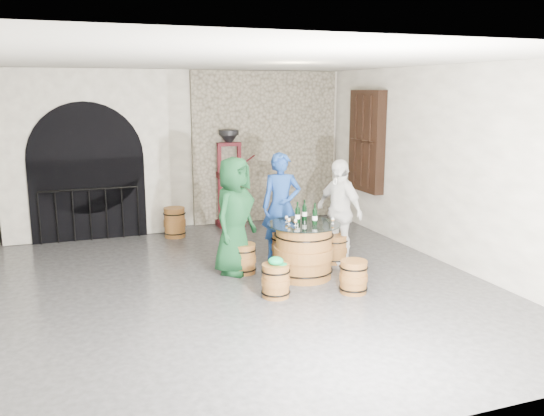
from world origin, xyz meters
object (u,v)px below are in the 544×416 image
object	(u,v)px
barrel_stool_right	(335,249)
person_white	(339,211)
wine_bottle_center	(315,216)
barrel_stool_far	(283,247)
barrel_stool_near_right	(354,277)
wine_bottle_left	(298,215)
barrel_stool_near_left	(276,281)
wine_bottle_right	(305,212)
person_blue	(281,206)
barrel_table	(304,251)
corking_press	(230,171)
side_barrel	(175,222)
barrel_stool_left	(243,259)
person_green	(234,216)

from	to	relation	value
barrel_stool_right	person_white	bearing A→B (deg)	33.06
person_white	wine_bottle_center	bearing A→B (deg)	-63.96
barrel_stool_far	barrel_stool_near_right	distance (m)	1.85
wine_bottle_left	barrel_stool_near_left	bearing A→B (deg)	-130.93
person_white	wine_bottle_left	size ratio (longest dim) A/B	5.27
wine_bottle_right	person_blue	bearing A→B (deg)	92.91
barrel_table	wine_bottle_right	bearing A→B (deg)	64.90
barrel_table	wine_bottle_center	size ratio (longest dim) A/B	3.37
barrel_stool_near_left	wine_bottle_center	xyz separation A→B (m)	(0.82, 0.53, 0.74)
barrel_table	barrel_stool_right	distance (m)	0.97
wine_bottle_center	corking_press	world-z (taller)	corking_press
barrel_stool_far	barrel_stool_right	size ratio (longest dim) A/B	1.00
barrel_stool_near_right	barrel_stool_near_left	xyz separation A→B (m)	(-1.09, 0.22, 0.00)
side_barrel	barrel_table	bearing A→B (deg)	-66.31
wine_bottle_left	corking_press	xyz separation A→B (m)	(-0.01, 3.59, 0.19)
wine_bottle_center	side_barrel	distance (m)	3.62
wine_bottle_left	corking_press	bearing A→B (deg)	90.22
barrel_stool_left	barrel_stool_right	distance (m)	1.59
barrel_stool_right	person_green	world-z (taller)	person_green
barrel_table	wine_bottle_right	world-z (taller)	wine_bottle_right
person_white	corking_press	world-z (taller)	corking_press
barrel_stool_right	wine_bottle_center	xyz separation A→B (m)	(-0.67, -0.63, 0.74)
barrel_stool_near_right	person_white	bearing A→B (deg)	71.50
barrel_stool_right	barrel_stool_near_right	size ratio (longest dim) A/B	1.00
side_barrel	corking_press	world-z (taller)	corking_press
side_barrel	corking_press	distance (m)	1.64
wine_bottle_left	barrel_stool_near_right	bearing A→B (deg)	-63.53
barrel_table	barrel_stool_far	size ratio (longest dim) A/B	2.34
barrel_stool_near_right	person_white	distance (m)	1.63
person_green	person_blue	bearing A→B (deg)	-15.50
side_barrel	corking_press	bearing A→B (deg)	23.21
barrel_stool_near_right	person_green	size ratio (longest dim) A/B	0.26
barrel_stool_near_left	wine_bottle_left	world-z (taller)	wine_bottle_left
wine_bottle_right	side_barrel	size ratio (longest dim) A/B	0.56
barrel_stool_right	side_barrel	size ratio (longest dim) A/B	0.81
barrel_stool_left	barrel_stool_right	world-z (taller)	same
barrel_stool_near_right	barrel_stool_near_left	world-z (taller)	same
barrel_stool_far	person_blue	world-z (taller)	person_blue
corking_press	wine_bottle_right	bearing A→B (deg)	-85.78
barrel_table	person_blue	distance (m)	1.18
barrel_stool_far	person_white	size ratio (longest dim) A/B	0.27
barrel_stool_near_right	wine_bottle_right	size ratio (longest dim) A/B	1.44
wine_bottle_left	wine_bottle_right	xyz separation A→B (m)	(0.17, 0.13, 0.00)
barrel_table	wine_bottle_left	distance (m)	0.56
wine_bottle_left	side_barrel	xyz separation A→B (m)	(-1.29, 3.05, -0.68)
corking_press	person_white	bearing A→B (deg)	-71.67
person_white	barrel_stool_near_left	bearing A→B (deg)	-68.56
barrel_table	wine_bottle_left	world-z (taller)	wine_bottle_left
corking_press	side_barrel	bearing A→B (deg)	-155.65
barrel_stool_left	corking_press	world-z (taller)	corking_press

